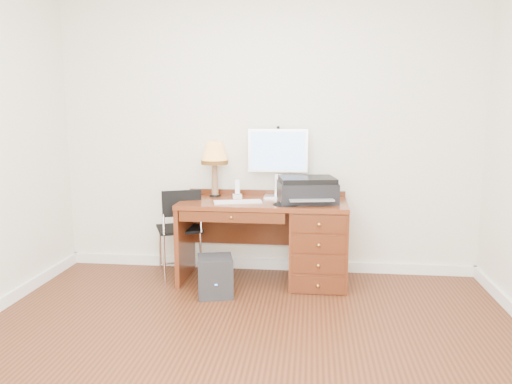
# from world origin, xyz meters

# --- Properties ---
(ground) EXTENTS (4.00, 4.00, 0.00)m
(ground) POSITION_xyz_m (0.00, 0.00, 0.00)
(ground) COLOR #3C1C0D
(ground) RESTS_ON ground
(room_shell) EXTENTS (4.00, 4.00, 4.00)m
(room_shell) POSITION_xyz_m (0.00, 0.63, 0.05)
(room_shell) COLOR silver
(room_shell) RESTS_ON ground
(desk) EXTENTS (1.50, 0.67, 0.75)m
(desk) POSITION_xyz_m (0.32, 1.40, 0.41)
(desk) COLOR maroon
(desk) RESTS_ON ground
(monitor) EXTENTS (0.55, 0.18, 0.64)m
(monitor) POSITION_xyz_m (0.11, 1.62, 1.15)
(monitor) COLOR silver
(monitor) RESTS_ON desk
(keyboard) EXTENTS (0.44, 0.23, 0.02)m
(keyboard) POSITION_xyz_m (-0.22, 1.29, 0.76)
(keyboard) COLOR white
(keyboard) RESTS_ON desk
(mouse_pad) EXTENTS (0.23, 0.23, 0.05)m
(mouse_pad) POSITION_xyz_m (0.22, 1.24, 0.76)
(mouse_pad) COLOR black
(mouse_pad) RESTS_ON desk
(printer) EXTENTS (0.56, 0.48, 0.22)m
(printer) POSITION_xyz_m (0.39, 1.40, 0.86)
(printer) COLOR black
(printer) RESTS_ON desk
(leg_lamp) EXTENTS (0.25, 0.25, 0.52)m
(leg_lamp) POSITION_xyz_m (-0.48, 1.58, 1.13)
(leg_lamp) COLOR black
(leg_lamp) RESTS_ON desk
(phone) EXTENTS (0.10, 0.10, 0.17)m
(phone) POSITION_xyz_m (-0.25, 1.51, 0.80)
(phone) COLOR white
(phone) RESTS_ON desk
(pen_cup) EXTENTS (0.08, 0.08, 0.11)m
(pen_cup) POSITION_xyz_m (0.28, 1.60, 0.80)
(pen_cup) COLOR black
(pen_cup) RESTS_ON desk
(chair) EXTENTS (0.52, 0.53, 0.84)m
(chair) POSITION_xyz_m (-0.81, 1.44, 0.51)
(chair) COLOR black
(chair) RESTS_ON ground
(equipment_box) EXTENTS (0.35, 0.35, 0.34)m
(equipment_box) POSITION_xyz_m (-0.37, 0.98, 0.17)
(equipment_box) COLOR black
(equipment_box) RESTS_ON ground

